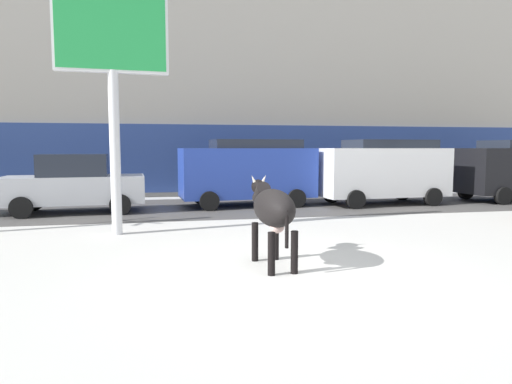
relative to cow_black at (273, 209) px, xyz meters
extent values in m
plane|color=silver|center=(0.20, -0.35, -0.99)|extent=(120.00, 120.00, 0.00)
cube|color=#514F4C|center=(0.20, 8.00, -0.99)|extent=(60.00, 5.60, 0.01)
cube|color=gray|center=(0.20, 14.79, 5.51)|extent=(44.00, 6.00, 13.00)
cube|color=navy|center=(0.20, 11.74, 0.61)|extent=(43.12, 0.10, 2.80)
ellipsoid|color=black|center=(0.01, -0.07, 0.03)|extent=(0.70, 1.44, 0.64)
cylinder|color=black|center=(-0.22, 0.40, -0.64)|extent=(0.12, 0.12, 0.70)
cylinder|color=black|center=(0.16, 0.43, -0.64)|extent=(0.12, 0.12, 0.70)
cylinder|color=black|center=(-0.15, -0.57, -0.64)|extent=(0.12, 0.12, 0.70)
cylinder|color=black|center=(0.24, -0.55, -0.64)|extent=(0.12, 0.12, 0.70)
cylinder|color=black|center=(-0.05, 0.68, 0.21)|extent=(0.29, 0.49, 0.44)
ellipsoid|color=black|center=(-0.07, 0.90, 0.31)|extent=(0.27, 0.46, 0.28)
cone|color=beige|center=(-0.17, 0.85, 0.47)|extent=(0.12, 0.07, 0.15)
cone|color=beige|center=(0.05, 0.86, 0.47)|extent=(0.12, 0.07, 0.15)
cylinder|color=black|center=(0.05, -0.73, -0.22)|extent=(0.06, 0.06, 0.60)
ellipsoid|color=beige|center=(0.02, -0.25, -0.27)|extent=(0.26, 0.30, 0.20)
cylinder|color=silver|center=(-2.91, 3.56, 0.91)|extent=(0.24, 0.24, 3.80)
cube|color=silver|center=(-2.91, 3.56, 3.66)|extent=(2.53, 0.39, 1.82)
cube|color=green|center=(-2.91, 3.53, 3.66)|extent=(2.41, 0.34, 1.70)
cube|color=#B7BABF|center=(-4.54, 7.57, -0.25)|extent=(4.31, 2.04, 0.84)
cube|color=#1E232D|center=(-4.54, 7.57, 0.51)|extent=(2.10, 1.68, 0.68)
cylinder|color=black|center=(-3.24, 8.53, -0.67)|extent=(0.65, 0.26, 0.64)
cylinder|color=black|center=(-3.12, 6.78, -0.67)|extent=(0.65, 0.26, 0.64)
cylinder|color=black|center=(-5.96, 8.35, -0.67)|extent=(0.65, 0.26, 0.64)
cylinder|color=black|center=(-5.84, 6.60, -0.67)|extent=(0.65, 0.26, 0.64)
cube|color=#233D9E|center=(1.05, 8.21, 0.18)|extent=(4.72, 2.20, 1.70)
cube|color=#1E232D|center=(1.35, 8.23, 1.18)|extent=(3.11, 1.87, 0.30)
cylinder|color=black|center=(2.48, 9.26, -0.67)|extent=(0.65, 0.26, 0.64)
cylinder|color=black|center=(2.61, 7.36, -0.67)|extent=(0.65, 0.26, 0.64)
cylinder|color=black|center=(-0.50, 9.06, -0.67)|extent=(0.65, 0.26, 0.64)
cylinder|color=black|center=(-0.37, 7.16, -0.67)|extent=(0.65, 0.26, 0.64)
cube|color=white|center=(5.89, 7.72, 0.18)|extent=(4.72, 2.20, 1.70)
cube|color=#1E232D|center=(6.19, 7.74, 1.18)|extent=(3.11, 1.87, 0.30)
cylinder|color=black|center=(7.32, 8.77, -0.67)|extent=(0.65, 0.26, 0.64)
cylinder|color=black|center=(7.45, 6.87, -0.67)|extent=(0.65, 0.26, 0.64)
cylinder|color=black|center=(4.34, 8.57, -0.67)|extent=(0.65, 0.26, 0.64)
cylinder|color=black|center=(4.46, 6.67, -0.67)|extent=(0.65, 0.26, 0.64)
cylinder|color=black|center=(9.99, 8.58, -0.67)|extent=(0.65, 0.26, 0.64)
cylinder|color=black|center=(10.12, 6.69, -0.67)|extent=(0.65, 0.26, 0.64)
cylinder|color=#282833|center=(5.98, 11.19, -0.55)|extent=(0.24, 0.24, 0.88)
cube|color=maroon|center=(5.98, 11.19, 0.21)|extent=(0.36, 0.22, 0.64)
sphere|color=tan|center=(5.98, 11.19, 0.64)|extent=(0.20, 0.20, 0.20)
camera|label=1|loc=(-1.83, -7.57, 1.04)|focal=32.21mm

